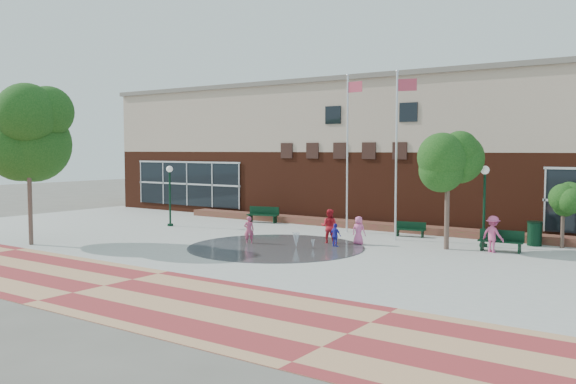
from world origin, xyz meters
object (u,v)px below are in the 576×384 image
Objects in this scene: flagpole_right at (397,145)px; tree_big_left at (28,131)px; trash_can at (535,233)px; flagpole_left at (348,144)px; child_splash at (249,230)px; bench_left at (263,218)px.

flagpole_right reaches higher than tree_big_left.
trash_can is (6.29, 2.10, -4.26)m from flagpole_right.
flagpole_right is 7.88m from trash_can.
trash_can is at bearing 3.65° from flagpole_right.
flagpole_left is 10.78m from trash_can.
flagpole_right is at bearing -161.57° from trash_can.
flagpole_right is at bearing -176.34° from child_splash.
bench_left is 1.77× the size of trash_can.
bench_left is 1.55× the size of child_splash.
flagpole_left reaches higher than bench_left.
tree_big_left is at bearing -154.94° from flagpole_right.
flagpole_left is 1.02× the size of flagpole_right.
flagpole_left reaches higher than child_splash.
flagpole_right is at bearing 39.84° from tree_big_left.
child_splash is (-11.79, -7.36, 0.08)m from trash_can.
bench_left is 15.13m from tree_big_left.
trash_can is 13.89m from child_splash.
tree_big_left is (-3.86, -13.65, 5.24)m from bench_left.
child_splash is (4.64, -7.24, 0.35)m from bench_left.
trash_can is (16.42, 0.12, 0.28)m from bench_left.
child_splash is (8.50, 6.41, -4.89)m from tree_big_left.
tree_big_left is (-20.28, -13.77, 4.96)m from trash_can.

